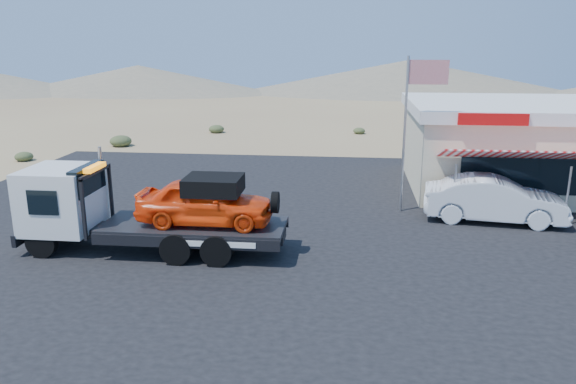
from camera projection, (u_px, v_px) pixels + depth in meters
The scene contains 8 objects.
ground at pixel (267, 246), 18.46m from camera, with size 120.00×120.00×0.00m, color #896D4E.
asphalt_lot at pixel (331, 220), 21.13m from camera, with size 32.00×24.00×0.02m, color black.
tow_truck at pixel (146, 206), 17.73m from camera, with size 8.25×2.45×2.76m.
white_sedan at pixel (494, 200), 20.79m from camera, with size 1.77×5.07×1.67m, color silver.
jerky_store at pixel (524, 145), 25.45m from camera, with size 10.40×9.97×3.90m.
flagpole at pixel (412, 117), 21.28m from camera, with size 1.55×0.10×6.00m.
desert_scrub at pixel (14, 169), 28.15m from camera, with size 27.59×31.25×0.74m.
distant_hills at pixel (254, 79), 71.92m from camera, with size 126.00×48.00×4.20m.
Camera 1 is at (2.59, -17.18, 6.54)m, focal length 35.00 mm.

